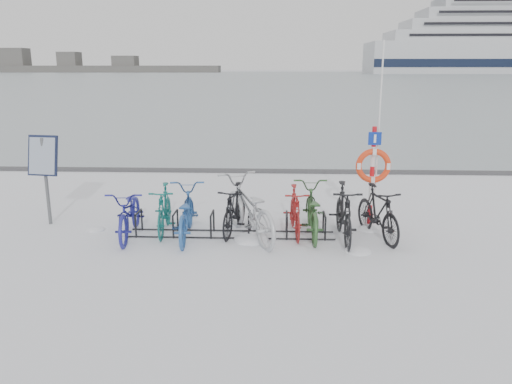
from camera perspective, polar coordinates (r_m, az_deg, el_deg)
ground at (r=9.74m, az=-2.88°, el=-4.95°), size 900.00×900.00×0.00m
ice_sheet at (r=164.19m, az=2.23°, el=13.07°), size 400.00×298.00×0.02m
quay_edge at (r=15.41m, az=-0.86°, el=2.43°), size 400.00×0.25×0.10m
bike_rack at (r=9.68m, az=-2.90°, el=-3.94°), size 4.00×0.48×0.46m
info_board at (r=10.93m, az=-23.12°, el=3.28°), size 0.64×0.31×1.85m
lifebuoy_station at (r=10.35m, az=13.26°, el=2.93°), size 0.71×0.22×3.68m
shoreline at (r=295.89m, az=-22.67°, el=13.05°), size 180.00×12.00×9.50m
bike_0 at (r=9.87m, az=-14.20°, el=-2.07°), size 0.85×1.96×1.00m
bike_1 at (r=9.97m, az=-10.45°, el=-1.80°), size 0.58×1.65×0.97m
bike_2 at (r=9.60m, az=-8.11°, el=-2.19°), size 0.82×1.98×1.01m
bike_3 at (r=9.80m, az=-2.48°, el=-1.81°), size 0.75×1.69×0.98m
bike_4 at (r=9.48m, az=-0.86°, el=-1.70°), size 1.71×2.38×1.19m
bike_5 at (r=9.73m, az=4.48°, el=-2.02°), size 0.56×1.63×0.96m
bike_6 at (r=9.72m, az=6.39°, el=-1.91°), size 0.70×1.95×1.02m
bike_7 at (r=9.48m, az=10.00°, el=-2.20°), size 0.55×1.84×1.10m
bike_8 at (r=9.75m, az=13.76°, el=-2.13°), size 0.93×1.79×1.04m
snow_drifts at (r=9.53m, az=2.22°, el=-5.37°), size 5.85×1.68×0.24m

